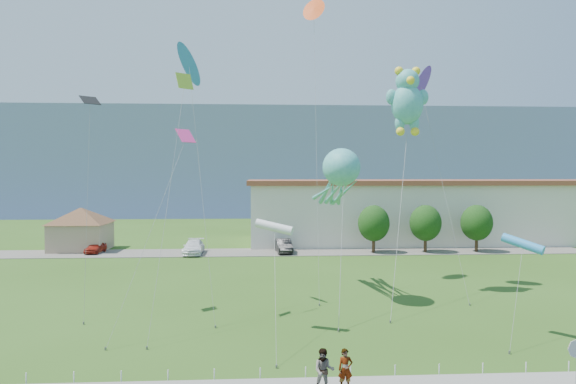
{
  "coord_description": "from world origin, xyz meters",
  "views": [
    {
      "loc": [
        -3.04,
        -23.51,
        8.99
      ],
      "look_at": [
        -1.25,
        8.0,
        7.89
      ],
      "focal_mm": 32.0,
      "sensor_mm": 36.0,
      "label": 1
    }
  ],
  "objects": [
    {
      "name": "tree_far",
      "position": [
        22.0,
        34.0,
        3.39
      ],
      "size": [
        3.6,
        3.6,
        5.47
      ],
      "color": "#3F2B19",
      "rests_on": "ground"
    },
    {
      "name": "tree_mid",
      "position": [
        16.0,
        34.0,
        3.39
      ],
      "size": [
        3.6,
        3.6,
        5.47
      ],
      "color": "#3F2B19",
      "rests_on": "ground"
    },
    {
      "name": "small_kite_pink",
      "position": [
        -8.0,
        8.19,
        10.04
      ],
      "size": [
        3.97,
        6.77,
        11.82
      ],
      "color": "#EF3587",
      "rests_on": "ground"
    },
    {
      "name": "octopus_kite",
      "position": [
        2.68,
        13.29,
        8.66
      ],
      "size": [
        2.63,
        13.86,
        10.79
      ],
      "color": "teal",
      "rests_on": "ground"
    },
    {
      "name": "warehouse",
      "position": [
        26.0,
        44.0,
        4.12
      ],
      "size": [
        61.0,
        15.0,
        8.2
      ],
      "color": "beige",
      "rests_on": "ground"
    },
    {
      "name": "pedestrian_right",
      "position": [
        -0.41,
        -3.04,
        0.99
      ],
      "size": [
        0.96,
        0.8,
        1.79
      ],
      "primitive_type": "imported",
      "rotation": [
        0.0,
        0.0,
        -0.15
      ],
      "color": "gray",
      "rests_on": "sidewalk"
    },
    {
      "name": "small_kite_white",
      "position": [
        -2.17,
        5.64,
        5.92
      ],
      "size": [
        0.5,
        6.95,
        6.4
      ],
      "color": "silver",
      "rests_on": "ground"
    },
    {
      "name": "hill_ridge",
      "position": [
        0.0,
        120.0,
        12.5
      ],
      "size": [
        160.0,
        50.0,
        25.0
      ],
      "primitive_type": "cube",
      "color": "gray",
      "rests_on": "ground"
    },
    {
      "name": "parked_car_white",
      "position": [
        -10.37,
        34.15,
        0.82
      ],
      "size": [
        2.17,
        5.23,
        1.51
      ],
      "primitive_type": "imported",
      "rotation": [
        0.0,
        0.0,
        0.01
      ],
      "color": "white",
      "rests_on": "parking_strip"
    },
    {
      "name": "small_kite_orange",
      "position": [
        1.57,
        19.46,
        22.12
      ],
      "size": [
        1.8,
        9.49,
        23.5
      ],
      "color": "#FF561C",
      "rests_on": "ground"
    },
    {
      "name": "parked_car_black",
      "position": [
        -0.24,
        34.52,
        0.83
      ],
      "size": [
        1.97,
        4.79,
        1.54
      ],
      "primitive_type": "imported",
      "rotation": [
        0.0,
        0.0,
        0.07
      ],
      "color": "black",
      "rests_on": "parking_strip"
    },
    {
      "name": "small_kite_purple",
      "position": [
        9.94,
        16.87,
        15.77
      ],
      "size": [
        2.37,
        7.3,
        16.83
      ],
      "color": "#7335D4",
      "rests_on": "ground"
    },
    {
      "name": "pavilion",
      "position": [
        -24.0,
        38.0,
        3.02
      ],
      "size": [
        9.2,
        9.2,
        5.0
      ],
      "color": "tan",
      "rests_on": "ground"
    },
    {
      "name": "teddy_bear_kite",
      "position": [
        8.19,
        14.89,
        14.64
      ],
      "size": [
        5.01,
        9.28,
        17.1
      ],
      "color": "teal",
      "rests_on": "ground"
    },
    {
      "name": "tree_near",
      "position": [
        10.0,
        34.0,
        3.39
      ],
      "size": [
        3.6,
        3.6,
        5.47
      ],
      "color": "#3F2B19",
      "rests_on": "ground"
    },
    {
      "name": "parked_car_red",
      "position": [
        -21.56,
        35.48,
        0.69
      ],
      "size": [
        1.82,
        3.84,
        1.27
      ],
      "primitive_type": "imported",
      "rotation": [
        0.0,
        0.0,
        -0.09
      ],
      "color": "#A32114",
      "rests_on": "parking_strip"
    },
    {
      "name": "pedestrian_left",
      "position": [
        0.51,
        -2.79,
        0.94
      ],
      "size": [
        0.63,
        0.43,
        1.67
      ],
      "primitive_type": "imported",
      "rotation": [
        0.0,
        0.0,
        0.05
      ],
      "color": "gray",
      "rests_on": "sidewalk"
    },
    {
      "name": "small_kite_cyan",
      "position": [
        11.36,
        3.61,
        5.14
      ],
      "size": [
        2.22,
        3.69,
        5.61
      ],
      "color": "#2D8BCD",
      "rests_on": "ground"
    },
    {
      "name": "parking_strip",
      "position": [
        0.0,
        35.0,
        0.03
      ],
      "size": [
        70.0,
        6.0,
        0.06
      ],
      "primitive_type": "cube",
      "color": "#59544C",
      "rests_on": "ground"
    },
    {
      "name": "rope_fence",
      "position": [
        0.0,
        -1.3,
        0.25
      ],
      "size": [
        26.05,
        0.05,
        0.5
      ],
      "color": "white",
      "rests_on": "ground"
    },
    {
      "name": "small_kite_blue",
      "position": [
        -7.77,
        12.27,
        16.18
      ],
      "size": [
        3.18,
        6.84,
        17.25
      ],
      "color": "blue",
      "rests_on": "ground"
    },
    {
      "name": "ground",
      "position": [
        0.0,
        0.0,
        0.0
      ],
      "size": [
        160.0,
        160.0,
        0.0
      ],
      "primitive_type": "plane",
      "color": "#2E4F16",
      "rests_on": "ground"
    },
    {
      "name": "small_kite_black",
      "position": [
        -13.84,
        9.96,
        12.08
      ],
      "size": [
        1.29,
        3.53,
        14.17
      ],
      "color": "black",
      "rests_on": "ground"
    },
    {
      "name": "small_kite_yellow",
      "position": [
        -7.9,
        8.74,
        12.94
      ],
      "size": [
        1.74,
        7.51,
        15.34
      ],
      "color": "#9CC72E",
      "rests_on": "ground"
    }
  ]
}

